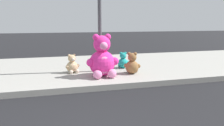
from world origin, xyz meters
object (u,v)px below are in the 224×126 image
(sign_pole, at_px, (100,14))
(plush_pink_large, at_px, (102,60))
(plush_tan, at_px, (72,65))
(plush_teal, at_px, (123,61))
(plush_brown, at_px, (132,65))

(sign_pole, distance_m, plush_pink_large, 1.37)
(sign_pole, bearing_deg, plush_tan, 179.15)
(plush_teal, bearing_deg, plush_tan, -171.34)
(plush_tan, height_order, plush_brown, plush_brown)
(plush_pink_large, xyz_separation_m, plush_teal, (0.85, 0.84, -0.25))
(plush_teal, xyz_separation_m, plush_brown, (0.05, -0.76, 0.04))
(plush_tan, bearing_deg, plush_brown, -16.94)
(sign_pole, relative_size, plush_teal, 6.06)
(plush_teal, bearing_deg, sign_pole, -161.90)
(plush_tan, relative_size, plush_brown, 0.88)
(plush_pink_large, bearing_deg, plush_tan, 142.70)
(plush_pink_large, bearing_deg, plush_brown, 5.46)
(plush_tan, height_order, plush_teal, plush_tan)
(plush_teal, bearing_deg, plush_pink_large, -135.08)
(sign_pole, relative_size, plush_brown, 5.09)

